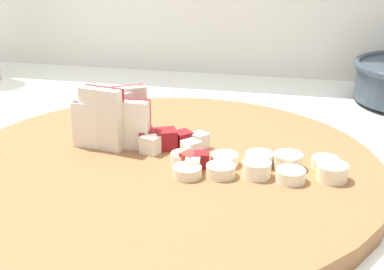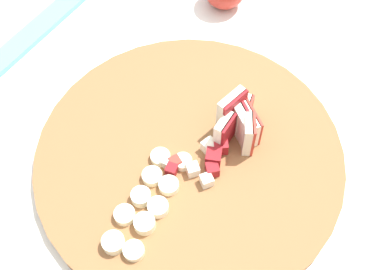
# 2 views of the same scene
# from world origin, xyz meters

# --- Properties ---
(tile_backsplash) EXTENTS (2.40, 0.04, 1.45)m
(tile_backsplash) POSITION_xyz_m (0.00, 0.43, 0.72)
(tile_backsplash) COLOR silver
(tile_backsplash) RESTS_ON ground
(cutting_board) EXTENTS (0.45, 0.45, 0.02)m
(cutting_board) POSITION_xyz_m (0.09, -0.02, 0.89)
(cutting_board) COLOR brown
(cutting_board) RESTS_ON tiled_countertop
(apple_wedge_fan) EXTENTS (0.08, 0.07, 0.07)m
(apple_wedge_fan) POSITION_xyz_m (0.02, 0.02, 0.93)
(apple_wedge_fan) COLOR maroon
(apple_wedge_fan) RESTS_ON cutting_board
(apple_dice_pile) EXTENTS (0.09, 0.08, 0.02)m
(apple_dice_pile) POSITION_xyz_m (0.09, 0.00, 0.91)
(apple_dice_pile) COLOR #B22D23
(apple_dice_pile) RESTS_ON cutting_board
(banana_slice_rows) EXTENTS (0.18, 0.07, 0.02)m
(banana_slice_rows) POSITION_xyz_m (0.19, -0.03, 0.91)
(banana_slice_rows) COLOR beige
(banana_slice_rows) RESTS_ON cutting_board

